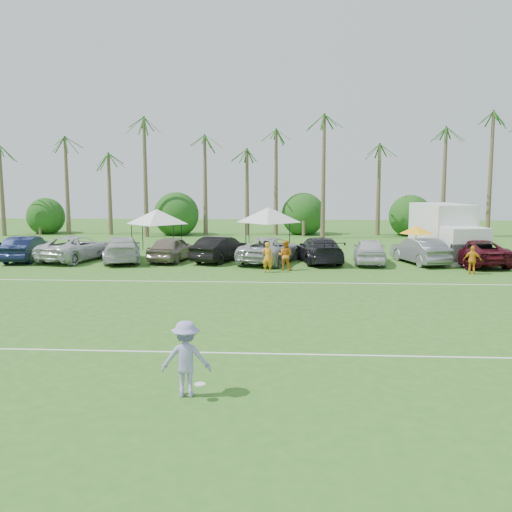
{
  "coord_description": "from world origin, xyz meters",
  "views": [
    {
      "loc": [
        4.72,
        -14.68,
        5.25
      ],
      "look_at": [
        3.12,
        12.27,
        1.6
      ],
      "focal_mm": 40.0,
      "sensor_mm": 36.0,
      "label": 1
    }
  ],
  "objects": [
    {
      "name": "ground",
      "position": [
        0.0,
        0.0,
        0.0
      ],
      "size": [
        120.0,
        120.0,
        0.0
      ],
      "primitive_type": "plane",
      "color": "#32651E",
      "rests_on": "ground"
    },
    {
      "name": "field_lines",
      "position": [
        0.0,
        8.0,
        0.01
      ],
      "size": [
        80.0,
        12.1,
        0.01
      ],
      "color": "white",
      "rests_on": "ground"
    },
    {
      "name": "palm_tree_0",
      "position": [
        -22.0,
        38.0,
        7.48
      ],
      "size": [
        2.4,
        2.4,
        8.9
      ],
      "color": "brown",
      "rests_on": "ground"
    },
    {
      "name": "palm_tree_1",
      "position": [
        -17.0,
        38.0,
        8.35
      ],
      "size": [
        2.4,
        2.4,
        9.9
      ],
      "color": "brown",
      "rests_on": "ground"
    },
    {
      "name": "palm_tree_2",
      "position": [
        -12.0,
        38.0,
        9.21
      ],
      "size": [
        2.4,
        2.4,
        10.9
      ],
      "color": "brown",
      "rests_on": "ground"
    },
    {
      "name": "palm_tree_3",
      "position": [
        -8.0,
        38.0,
        10.06
      ],
      "size": [
        2.4,
        2.4,
        11.9
      ],
      "color": "brown",
      "rests_on": "ground"
    },
    {
      "name": "palm_tree_4",
      "position": [
        -4.0,
        38.0,
        7.48
      ],
      "size": [
        2.4,
        2.4,
        8.9
      ],
      "color": "brown",
      "rests_on": "ground"
    },
    {
      "name": "palm_tree_5",
      "position": [
        0.0,
        38.0,
        8.35
      ],
      "size": [
        2.4,
        2.4,
        9.9
      ],
      "color": "brown",
      "rests_on": "ground"
    },
    {
      "name": "palm_tree_6",
      "position": [
        4.0,
        38.0,
        9.21
      ],
      "size": [
        2.4,
        2.4,
        10.9
      ],
      "color": "brown",
      "rests_on": "ground"
    },
    {
      "name": "palm_tree_7",
      "position": [
        8.0,
        38.0,
        10.06
      ],
      "size": [
        2.4,
        2.4,
        11.9
      ],
      "color": "brown",
      "rests_on": "ground"
    },
    {
      "name": "palm_tree_8",
      "position": [
        13.0,
        38.0,
        7.48
      ],
      "size": [
        2.4,
        2.4,
        8.9
      ],
      "color": "brown",
      "rests_on": "ground"
    },
    {
      "name": "palm_tree_9",
      "position": [
        18.0,
        38.0,
        8.35
      ],
      "size": [
        2.4,
        2.4,
        9.9
      ],
      "color": "brown",
      "rests_on": "ground"
    },
    {
      "name": "palm_tree_10",
      "position": [
        23.0,
        38.0,
        9.21
      ],
      "size": [
        2.4,
        2.4,
        10.9
      ],
      "color": "brown",
      "rests_on": "ground"
    },
    {
      "name": "bush_tree_0",
      "position": [
        -19.0,
        39.0,
        1.8
      ],
      "size": [
        4.0,
        4.0,
        4.0
      ],
      "color": "brown",
      "rests_on": "ground"
    },
    {
      "name": "bush_tree_1",
      "position": [
        -6.0,
        39.0,
        1.8
      ],
      "size": [
        4.0,
        4.0,
        4.0
      ],
      "color": "brown",
      "rests_on": "ground"
    },
    {
      "name": "bush_tree_2",
      "position": [
        6.0,
        39.0,
        1.8
      ],
      "size": [
        4.0,
        4.0,
        4.0
      ],
      "color": "brown",
      "rests_on": "ground"
    },
    {
      "name": "bush_tree_3",
      "position": [
        16.0,
        39.0,
        1.8
      ],
      "size": [
        4.0,
        4.0,
        4.0
      ],
      "color": "brown",
      "rests_on": "ground"
    },
    {
      "name": "sideline_player_a",
      "position": [
        3.48,
        17.17,
        0.87
      ],
      "size": [
        0.7,
        0.52,
        1.74
      ],
      "primitive_type": "imported",
      "rotation": [
        0.0,
        0.0,
        2.96
      ],
      "color": "orange",
      "rests_on": "ground"
    },
    {
      "name": "sideline_player_b",
      "position": [
        4.47,
        18.02,
        0.87
      ],
      "size": [
        0.98,
        0.84,
        1.75
      ],
      "primitive_type": "imported",
      "rotation": [
        0.0,
        0.0,
        2.9
      ],
      "color": "orange",
      "rests_on": "ground"
    },
    {
      "name": "sideline_player_c",
      "position": [
        14.86,
        17.23,
        0.8
      ],
      "size": [
        1.01,
        0.7,
        1.59
      ],
      "primitive_type": "imported",
      "rotation": [
        0.0,
        0.0,
        2.78
      ],
      "color": "orange",
      "rests_on": "ground"
    },
    {
      "name": "box_truck",
      "position": [
        15.14,
        23.6,
        1.92
      ],
      "size": [
        3.72,
        7.31,
        3.6
      ],
      "rotation": [
        0.0,
        0.0,
        0.16
      ],
      "color": "white",
      "rests_on": "ground"
    },
    {
      "name": "canopy_tent_left",
      "position": [
        -4.76,
        25.49,
        3.11
      ],
      "size": [
        4.49,
        4.49,
        3.64
      ],
      "color": "black",
      "rests_on": "ground"
    },
    {
      "name": "canopy_tent_right",
      "position": [
        3.19,
        26.23,
        3.25
      ],
      "size": [
        4.68,
        4.68,
        3.79
      ],
      "color": "black",
      "rests_on": "ground"
    },
    {
      "name": "market_umbrella",
      "position": [
        12.66,
        21.53,
        2.1
      ],
      "size": [
        2.1,
        2.1,
        2.34
      ],
      "color": "black",
      "rests_on": "ground"
    },
    {
      "name": "frisbee_player",
      "position": [
        2.24,
        -1.47,
        0.93
      ],
      "size": [
        1.25,
        0.81,
        1.87
      ],
      "rotation": [
        0.0,
        0.0,
        3.2
      ],
      "color": "#9993D1",
      "rests_on": "ground"
    },
    {
      "name": "parked_car_1",
      "position": [
        -12.23,
        20.89,
        0.81
      ],
      "size": [
        2.02,
        5.02,
        1.62
      ],
      "primitive_type": "imported",
      "rotation": [
        0.0,
        0.0,
        3.2
      ],
      "color": "#0E1633",
      "rests_on": "ground"
    },
    {
      "name": "parked_car_2",
      "position": [
        -9.1,
        21.17,
        0.81
      ],
      "size": [
        4.01,
        6.32,
        1.62
      ],
      "primitive_type": "imported",
      "rotation": [
        0.0,
        0.0,
        2.9
      ],
      "color": "silver",
      "rests_on": "ground"
    },
    {
      "name": "parked_car_3",
      "position": [
        -5.96,
        20.83,
        0.81
      ],
      "size": [
        3.67,
        6.0,
        1.62
      ],
      "primitive_type": "imported",
      "rotation": [
        0.0,
        0.0,
        3.41
      ],
      "color": "#BBBBBB",
      "rests_on": "ground"
    },
    {
      "name": "parked_car_4",
      "position": [
        -2.83,
        21.32,
        0.81
      ],
      "size": [
        2.76,
        5.04,
        1.62
      ],
      "primitive_type": "imported",
      "rotation": [
        0.0,
        0.0,
        2.96
      ],
      "color": "#7B6E5E",
      "rests_on": "ground"
    },
    {
      "name": "parked_car_5",
      "position": [
        0.31,
        21.38,
        0.81
      ],
      "size": [
        3.49,
        5.21,
        1.62
      ],
      "primitive_type": "imported",
      "rotation": [
        0.0,
        0.0,
        2.74
      ],
      "color": "black",
      "rests_on": "ground"
    },
    {
      "name": "parked_car_6",
      "position": [
        3.44,
        21.01,
        0.81
      ],
      "size": [
        4.28,
        6.37,
        1.62
      ],
      "primitive_type": "imported",
      "rotation": [
        0.0,
        0.0,
        2.85
      ],
      "color": "#A9AAAF",
      "rests_on": "ground"
    },
    {
      "name": "parked_car_7",
      "position": [
        6.57,
        21.25,
        0.81
      ],
      "size": [
        3.22,
        5.91,
        1.62
      ],
      "primitive_type": "imported",
      "rotation": [
        0.0,
        0.0,
        3.32
      ],
      "color": "black",
      "rests_on": "ground"
    },
    {
      "name": "parked_car_8",
      "position": [
        9.71,
        20.91,
        0.81
      ],
      "size": [
        2.34,
        4.92,
        1.62
      ],
      "primitive_type": "imported",
      "rotation": [
        0.0,
        0.0,
        3.05
      ],
      "color": "silver",
      "rests_on": "ground"
    },
    {
      "name": "parked_car_9",
      "position": [
        12.84,
        21.13,
        0.81
      ],
      "size": [
        3.03,
        5.21,
        1.62
      ],
      "primitive_type": "imported",
      "rotation": [
        0.0,
        0.0,
        3.43
      ],
      "color": "slate",
      "rests_on": "ground"
    },
    {
      "name": "parked_car_10",
      "position": [
        15.97,
        20.83,
        0.81
      ],
      "size": [
        3.52,
        6.17,
        1.62
      ],
      "primitive_type": "imported",
      "rotation": [
        0.0,
        0.0,
        3.29
      ],
      "color": "#4D0F1A",
      "rests_on": "ground"
    }
  ]
}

